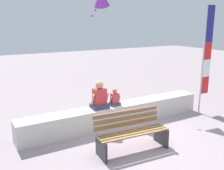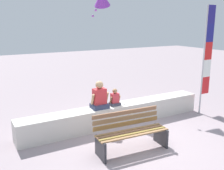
# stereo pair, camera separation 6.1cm
# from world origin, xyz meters

# --- Properties ---
(ground_plane) EXTENTS (40.00, 40.00, 0.00)m
(ground_plane) POSITION_xyz_m (0.00, 0.00, 0.00)
(ground_plane) COLOR gray
(seawall_ledge) EXTENTS (5.63, 0.56, 0.58)m
(seawall_ledge) POSITION_xyz_m (0.00, 1.26, 0.29)
(seawall_ledge) COLOR beige
(seawall_ledge) RESTS_ON ground
(park_bench) EXTENTS (1.72, 0.73, 0.88)m
(park_bench) POSITION_xyz_m (-0.52, -0.23, 0.42)
(park_bench) COLOR #936C46
(park_bench) RESTS_ON ground
(person_adult) EXTENTS (0.50, 0.37, 0.76)m
(person_adult) POSITION_xyz_m (-0.55, 1.25, 0.88)
(person_adult) COLOR #2E3656
(person_adult) RESTS_ON seawall_ledge
(person_child) EXTENTS (0.32, 0.23, 0.49)m
(person_child) POSITION_xyz_m (-0.07, 1.26, 0.77)
(person_child) COLOR #3A3B4D
(person_child) RESTS_ON seawall_ledge
(flag_banner) EXTENTS (0.37, 0.05, 3.37)m
(flag_banner) POSITION_xyz_m (2.92, 0.74, 1.88)
(flag_banner) COLOR #B7B7BC
(flag_banner) RESTS_ON ground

